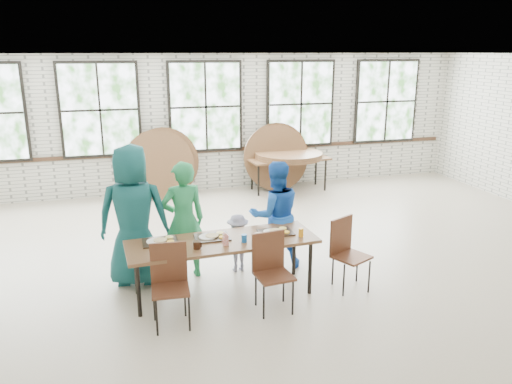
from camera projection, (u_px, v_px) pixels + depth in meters
room at (206, 109)px, 10.85m from camera, size 12.00×12.00×12.00m
dining_table at (223, 244)px, 6.32m from camera, size 2.44×0.92×0.74m
chair_near_left at (170, 277)px, 5.69m from camera, size 0.45×0.43×0.95m
chair_near_right at (271, 265)px, 6.03m from camera, size 0.46×0.45×0.95m
chair_spare at (346, 247)px, 6.56m from camera, size 0.55×0.55×0.95m
adult_teal at (133, 216)px, 6.57m from camera, size 1.02×0.75×1.91m
adult_green at (183, 221)px, 6.78m from camera, size 0.64×0.46×1.65m
toddler at (238, 243)px, 7.09m from camera, size 0.55×0.33×0.84m
adult_blue at (275, 215)px, 7.13m from camera, size 0.79×0.63×1.57m
storage_table at (289, 160)px, 11.15m from camera, size 1.86×0.90×0.74m
tabletop_clutter at (229, 238)px, 6.31m from camera, size 2.02×0.60×0.11m
round_tops_stacked at (289, 155)px, 11.11m from camera, size 1.50×1.50×0.13m
round_tops_leaning at (221, 160)px, 10.95m from camera, size 4.16×0.45×1.49m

